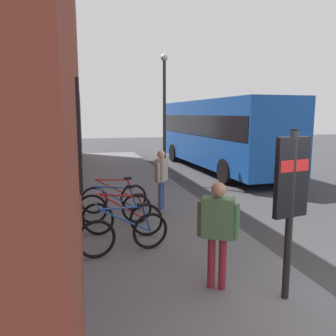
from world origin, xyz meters
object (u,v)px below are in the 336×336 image
street_lamp (164,106)px  bicycle_far_end (115,208)px  bicycle_under_window (125,233)px  transit_info_sign (291,188)px  pedestrian_by_facade (218,225)px  bicycle_mid_rack (122,218)px  city_bus (217,131)px  pedestrian_crossing_street (161,174)px  bicycle_nearest_sign (114,198)px

street_lamp → bicycle_far_end: bearing=154.0°
bicycle_under_window → transit_info_sign: 3.18m
transit_info_sign → pedestrian_by_facade: (0.51, 0.84, -0.61)m
bicycle_mid_rack → city_bus: (8.44, -5.67, 1.41)m
bicycle_far_end → pedestrian_crossing_street: (0.92, -1.35, 0.60)m
transit_info_sign → street_lamp: street_lamp is taller
transit_info_sign → bicycle_nearest_sign: bearing=21.7°
bicycle_under_window → transit_info_sign: (-2.13, -2.02, 1.21)m
transit_info_sign → bicycle_mid_rack: bearing=32.4°
pedestrian_by_facade → bicycle_mid_rack: bearing=23.3°
pedestrian_crossing_street → bicycle_under_window: bearing=153.8°
transit_info_sign → street_lamp: (8.94, -0.42, 1.30)m
transit_info_sign → pedestrian_crossing_street: (4.87, 0.67, -0.60)m
bicycle_under_window → pedestrian_crossing_street: size_ratio=1.08×
bicycle_mid_rack → transit_info_sign: (-3.08, -1.95, 1.21)m
bicycle_far_end → city_bus: size_ratio=0.17×
city_bus → street_lamp: street_lamp is taller
transit_info_sign → street_lamp: size_ratio=0.49×
transit_info_sign → pedestrian_crossing_street: size_ratio=1.47×
pedestrian_by_facade → pedestrian_crossing_street: 4.36m
bicycle_under_window → city_bus: (9.39, -5.73, 1.41)m
city_bus → street_lamp: bearing=128.0°
bicycle_under_window → pedestrian_by_facade: 2.10m
bicycle_nearest_sign → city_bus: city_bus is taller
bicycle_far_end → transit_info_sign: (-3.94, -2.03, 1.21)m
pedestrian_crossing_street → pedestrian_by_facade: bearing=177.8°
bicycle_under_window → transit_info_sign: bearing=-136.6°
bicycle_under_window → transit_info_sign: size_ratio=0.73×
bicycle_under_window → street_lamp: bearing=-19.7°
bicycle_under_window → pedestrian_by_facade: pedestrian_by_facade is taller
transit_info_sign → city_bus: 12.11m
bicycle_mid_rack → pedestrian_crossing_street: bearing=-35.7°
bicycle_nearest_sign → street_lamp: (4.03, -2.36, 2.51)m
bicycle_far_end → pedestrian_crossing_street: 1.75m
bicycle_under_window → bicycle_far_end: size_ratio=1.00×
city_bus → street_lamp: size_ratio=2.18×
bicycle_mid_rack → street_lamp: bearing=-22.0°
bicycle_under_window → pedestrian_crossing_street: pedestrian_crossing_street is taller
pedestrian_crossing_street → bicycle_far_end: bearing=124.3°
pedestrian_crossing_street → street_lamp: street_lamp is taller
pedestrian_crossing_street → street_lamp: size_ratio=0.34×
bicycle_mid_rack → street_lamp: 6.80m
bicycle_mid_rack → pedestrian_by_facade: bearing=-156.7°
bicycle_under_window → bicycle_mid_rack: same height
pedestrian_crossing_street → street_lamp: (4.07, -1.09, 1.90)m
bicycle_nearest_sign → pedestrian_crossing_street: bearing=-91.8°
city_bus → pedestrian_crossing_street: 8.01m
bicycle_under_window → bicycle_far_end: 1.81m
bicycle_far_end → pedestrian_by_facade: (-3.44, -1.18, 0.60)m
bicycle_far_end → pedestrian_crossing_street: bearing=-55.7°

